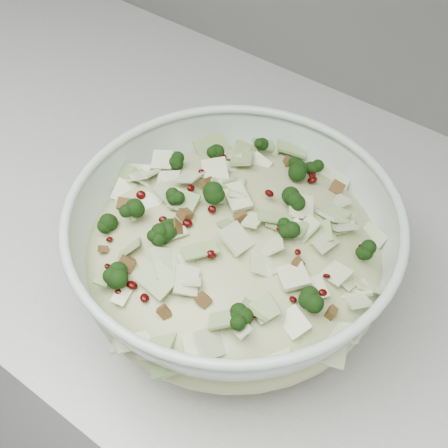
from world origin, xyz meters
name	(u,v)px	position (x,y,z in m)	size (l,w,h in m)	color
counter	(25,244)	(0.00, 1.70, 0.45)	(3.60, 0.60, 0.90)	beige
mixing_bowl	(233,253)	(0.60, 1.60, 0.97)	(0.36, 0.36, 0.13)	silver
salad	(233,240)	(0.60, 1.60, 0.99)	(0.32, 0.32, 0.13)	#BEC285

